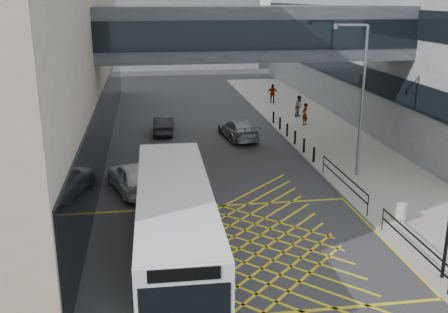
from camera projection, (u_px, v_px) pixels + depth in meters
name	position (u px, v px, depth m)	size (l,w,h in m)	color
ground	(239.00, 249.00, 20.60)	(120.00, 120.00, 0.00)	#333335
building_far	(152.00, 0.00, 74.41)	(28.00, 16.00, 18.00)	gray
skybridge	(255.00, 33.00, 30.17)	(20.00, 4.10, 3.00)	#393E43
pavement	(329.00, 139.00, 36.04)	(6.00, 54.00, 0.16)	gray
box_junction	(239.00, 249.00, 20.60)	(12.00, 9.00, 0.01)	gold
bus	(175.00, 224.00, 18.79)	(2.97, 11.38, 3.18)	silver
car_white	(133.00, 177.00, 26.48)	(2.01, 4.91, 1.56)	silver
car_dark	(164.00, 125.00, 37.82)	(1.61, 4.11, 1.29)	black
car_silver	(238.00, 129.00, 36.34)	(1.96, 4.65, 1.45)	gray
street_lamp	(359.00, 92.00, 27.33)	(1.81, 0.69, 8.04)	slate
litter_bin	(401.00, 213.00, 22.65)	(0.47, 0.47, 0.81)	#ADA89E
kerb_railings	(370.00, 203.00, 22.90)	(0.05, 12.54, 1.00)	black
bollards	(291.00, 134.00, 35.49)	(0.14, 10.14, 0.90)	black
pedestrian_a	(305.00, 114.00, 39.52)	(0.66, 0.47, 1.66)	gray
pedestrian_b	(299.00, 106.00, 42.34)	(0.83, 0.48, 1.70)	gray
pedestrian_c	(273.00, 94.00, 47.72)	(1.02, 0.49, 1.72)	gray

